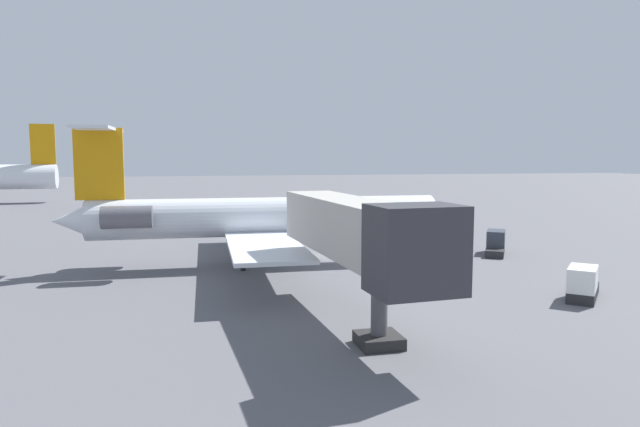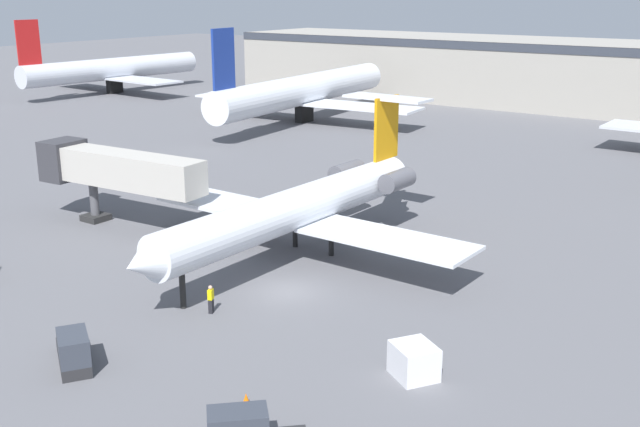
# 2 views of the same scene
# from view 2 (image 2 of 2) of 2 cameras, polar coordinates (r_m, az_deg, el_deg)

# --- Properties ---
(ground_plane) EXTENTS (400.00, 400.00, 0.10)m
(ground_plane) POSITION_cam_2_polar(r_m,az_deg,el_deg) (47.16, -2.48, -5.90)
(ground_plane) COLOR #5B5B60
(regional_jet) EXTENTS (25.18, 29.21, 9.89)m
(regional_jet) POSITION_cam_2_polar(r_m,az_deg,el_deg) (52.18, -1.31, 0.63)
(regional_jet) COLOR silver
(regional_jet) RESTS_ON ground_plane
(jet_bridge) EXTENTS (15.22, 3.92, 6.21)m
(jet_bridge) POSITION_cam_2_polar(r_m,az_deg,el_deg) (61.12, -15.36, 3.25)
(jet_bridge) COLOR #B7B2A8
(jet_bridge) RESTS_ON ground_plane
(ground_crew_marshaller) EXTENTS (0.39, 0.47, 1.69)m
(ground_crew_marshaller) POSITION_cam_2_polar(r_m,az_deg,el_deg) (44.23, -8.16, -6.35)
(ground_crew_marshaller) COLOR black
(ground_crew_marshaller) RESTS_ON ground_plane
(baggage_tug_lead) EXTENTS (4.12, 3.35, 1.90)m
(baggage_tug_lead) POSITION_cam_2_polar(r_m,az_deg,el_deg) (39.78, -17.94, -9.77)
(baggage_tug_lead) COLOR #262628
(baggage_tug_lead) RESTS_ON ground_plane
(cargo_container_uld) EXTENTS (2.74, 2.68, 1.65)m
(cargo_container_uld) POSITION_cam_2_polar(r_m,az_deg,el_deg) (37.30, 7.04, -10.88)
(cargo_container_uld) COLOR silver
(cargo_container_uld) RESTS_ON ground_plane
(traffic_cone_near) EXTENTS (0.36, 0.36, 0.55)m
(traffic_cone_near) POSITION_cam_2_polar(r_m,az_deg,el_deg) (35.22, -5.55, -13.62)
(traffic_cone_near) COLOR orange
(traffic_cone_near) RESTS_ON ground_plane
(terminal_building) EXTENTS (135.35, 20.14, 10.09)m
(terminal_building) POSITION_cam_2_polar(r_m,az_deg,el_deg) (123.73, 22.68, 9.29)
(terminal_building) COLOR #9E998E
(terminal_building) RESTS_ON ground_plane
(parked_airliner_west_end) EXTENTS (30.24, 35.77, 13.14)m
(parked_airliner_west_end) POSITION_cam_2_polar(r_m,az_deg,el_deg) (141.37, -15.27, 10.35)
(parked_airliner_west_end) COLOR silver
(parked_airliner_west_end) RESTS_ON ground_plane
(parked_airliner_west_mid) EXTENTS (34.02, 40.24, 13.49)m
(parked_airliner_west_mid) POSITION_cam_2_polar(r_m,az_deg,el_deg) (106.28, -1.25, 9.16)
(parked_airliner_west_mid) COLOR silver
(parked_airliner_west_mid) RESTS_ON ground_plane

